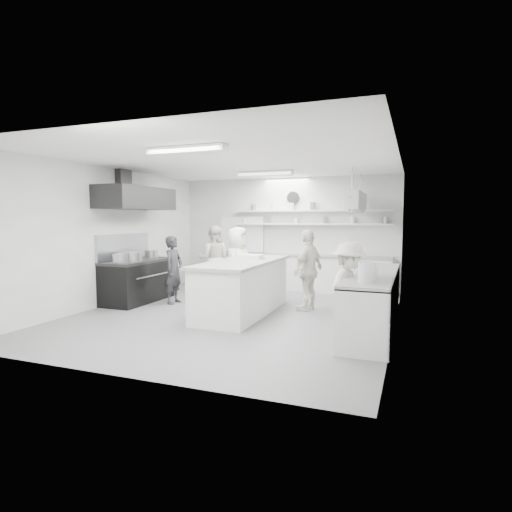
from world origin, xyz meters
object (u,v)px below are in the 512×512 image
(right_counter, at_px, (373,302))
(cook_back, at_px, (214,259))
(stove, at_px, (138,282))
(back_counter, at_px, (294,273))
(prep_island, at_px, (242,288))
(cook_stove, at_px, (174,270))

(right_counter, bearing_deg, cook_back, 149.78)
(stove, distance_m, cook_back, 2.16)
(back_counter, xyz_separation_m, prep_island, (-0.20, -3.07, 0.05))
(stove, bearing_deg, cook_back, 62.39)
(back_counter, bearing_deg, cook_back, -154.43)
(right_counter, distance_m, cook_back, 4.95)
(back_counter, relative_size, right_counter, 1.52)
(back_counter, height_order, right_counter, right_counter)
(cook_stove, bearing_deg, stove, 98.07)
(back_counter, xyz_separation_m, cook_stove, (-2.02, -2.68, 0.29))
(right_counter, xyz_separation_m, prep_island, (-2.55, 0.33, 0.04))
(cook_stove, distance_m, cook_back, 1.77)
(right_counter, bearing_deg, back_counter, 124.65)
(stove, height_order, cook_back, cook_back)
(back_counter, relative_size, prep_island, 1.82)
(stove, bearing_deg, right_counter, -6.52)
(prep_island, height_order, cook_back, cook_back)
(cook_back, bearing_deg, right_counter, 131.35)
(stove, xyz_separation_m, cook_back, (0.99, 1.88, 0.40))
(prep_island, relative_size, cook_back, 1.61)
(stove, bearing_deg, back_counter, 43.99)
(stove, relative_size, cook_back, 1.06)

